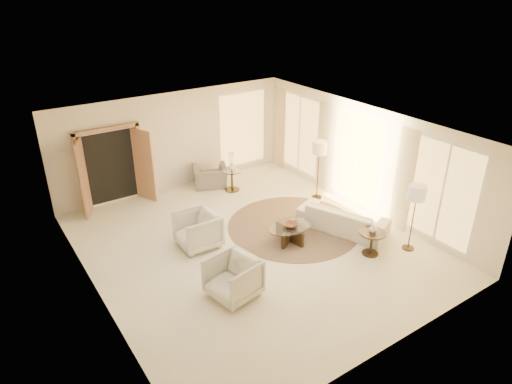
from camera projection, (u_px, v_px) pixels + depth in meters
room at (251, 191)px, 10.05m from camera, size 7.04×8.04×2.83m
windows_right at (359, 159)px, 11.89m from camera, size 0.10×6.40×2.40m
window_back_corner at (243, 129)px, 14.18m from camera, size 1.70×0.10×2.40m
curtains_right at (334, 151)px, 12.55m from camera, size 0.06×5.20×2.60m
french_doors at (112, 168)px, 12.09m from camera, size 1.95×0.66×2.16m
area_rug at (293, 226)px, 11.42m from camera, size 4.16×4.16×0.01m
sofa at (343, 218)px, 11.15m from camera, size 1.60×2.32×0.63m
armchair_left at (197, 228)px, 10.42m from camera, size 0.87×0.93×0.93m
armchair_right at (233, 276)px, 8.78m from camera, size 0.98×1.02×0.91m
accent_chair at (210, 173)px, 13.41m from camera, size 1.14×0.95×0.84m
coffee_table at (290, 232)px, 10.68m from camera, size 1.47×1.47×0.41m
end_table at (372, 239)px, 10.14m from camera, size 0.59×0.59×0.56m
side_table at (232, 178)px, 13.19m from camera, size 0.54×0.54×0.63m
floor_lamp_near at (320, 150)px, 12.28m from camera, size 0.41×0.41×1.67m
floor_lamp_far at (417, 196)px, 9.92m from camera, size 0.39×0.39×1.60m
bowl at (290, 225)px, 10.60m from camera, size 0.40×0.40×0.08m
end_vase at (373, 229)px, 10.03m from camera, size 0.22×0.22×0.19m
side_vase at (232, 166)px, 13.03m from camera, size 0.26×0.26×0.24m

